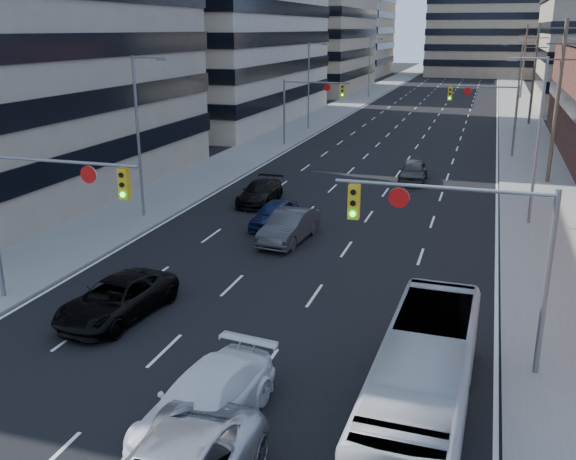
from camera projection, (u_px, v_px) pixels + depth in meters
The scene contains 24 objects.
road_surface at pixel (453, 80), 133.93m from camera, with size 18.00×300.00×0.02m, color black.
sidewalk_left at pixel (398, 79), 137.18m from camera, with size 5.00×300.00×0.15m, color slate.
sidewalk_right at pixel (511, 81), 130.64m from camera, with size 5.00×300.00×0.15m, color slate.
office_left_far at pixel (304, 43), 111.04m from camera, with size 20.00×30.00×16.00m, color gray.
bg_block_left at pixel (335, 30), 148.00m from camera, with size 24.00×24.00×20.00m, color #ADA089.
signal_near_left at pixel (46, 199), 23.67m from camera, with size 6.59×0.33×6.00m.
signal_near_right at pixel (462, 237), 19.43m from camera, with size 6.59×0.33×6.00m.
signal_far_left at pixel (309, 99), 57.43m from camera, with size 6.09×0.33×6.00m.
signal_far_right at pixel (487, 105), 53.06m from camera, with size 6.09×0.33×6.00m.
utility_pole_block at pixel (557, 100), 43.14m from camera, with size 2.20×0.28×11.00m.
utility_pole_midblock at pixel (534, 72), 70.45m from camera, with size 2.20×0.28×11.00m.
utility_pole_distant at pixel (524, 60), 97.77m from camera, with size 2.20×0.28×11.00m.
streetlight_left_near at pixel (140, 130), 35.20m from camera, with size 2.03×0.22×9.00m.
streetlight_left_mid at pixel (310, 82), 67.07m from camera, with size 2.03×0.22×9.00m.
streetlight_left_far at pixel (371, 65), 98.94m from camera, with size 2.03×0.22×9.00m.
streetlight_right_near at pixel (536, 134), 33.87m from camera, with size 2.03×0.22×9.00m.
streetlight_right_far at pixel (517, 83), 65.74m from camera, with size 2.03×0.22×9.00m.
black_pickup at pixel (117, 299), 23.86m from camera, with size 2.44×5.29×1.47m, color black.
white_van at pixel (205, 402), 17.21m from camera, with size 2.19×5.39×1.57m, color white.
transit_bus at pixel (422, 385), 16.88m from camera, with size 2.32×9.90×2.76m, color silver.
sedan_blue at pixel (275, 214), 34.92m from camera, with size 1.66×4.13×1.41m, color #0E1939.
sedan_grey_center at pixel (289, 226), 32.45m from camera, with size 1.67×4.78×1.57m, color #343336.
sedan_black_far at pixel (260, 192), 39.60m from camera, with size 1.93×4.76×1.38m, color black.
sedan_grey_right at pixel (413, 171), 45.09m from camera, with size 1.82×4.52×1.54m, color #2D2D2F.
Camera 1 is at (7.93, -11.21, 10.35)m, focal length 40.00 mm.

